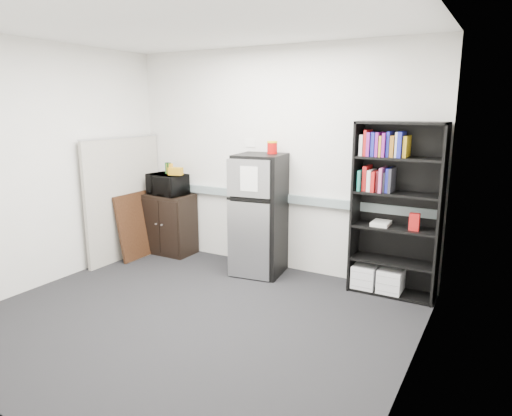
# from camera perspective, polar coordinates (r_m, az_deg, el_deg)

# --- Properties ---
(floor) EXTENTS (4.00, 4.00, 0.00)m
(floor) POSITION_cam_1_polar(r_m,az_deg,el_deg) (4.56, -8.11, -13.51)
(floor) COLOR black
(floor) RESTS_ON ground
(wall_back) EXTENTS (4.00, 0.02, 2.70)m
(wall_back) POSITION_cam_1_polar(r_m,az_deg,el_deg) (5.62, 2.40, 5.94)
(wall_back) COLOR white
(wall_back) RESTS_ON floor
(wall_right) EXTENTS (0.02, 3.50, 2.70)m
(wall_right) POSITION_cam_1_polar(r_m,az_deg,el_deg) (3.33, 19.57, 0.69)
(wall_right) COLOR white
(wall_right) RESTS_ON floor
(wall_left) EXTENTS (0.02, 3.50, 2.70)m
(wall_left) POSITION_cam_1_polar(r_m,az_deg,el_deg) (5.60, -25.08, 4.76)
(wall_left) COLOR white
(wall_left) RESTS_ON floor
(ceiling) EXTENTS (4.00, 3.50, 0.02)m
(ceiling) POSITION_cam_1_polar(r_m,az_deg,el_deg) (4.17, -9.33, 22.15)
(ceiling) COLOR white
(ceiling) RESTS_ON wall_back
(electrical_raceway) EXTENTS (3.92, 0.05, 0.10)m
(electrical_raceway) POSITION_cam_1_polar(r_m,az_deg,el_deg) (5.67, 2.22, 1.39)
(electrical_raceway) COLOR gray
(electrical_raceway) RESTS_ON wall_back
(wall_note) EXTENTS (0.14, 0.00, 0.10)m
(wall_note) POSITION_cam_1_polar(r_m,az_deg,el_deg) (5.77, -0.74, 8.11)
(wall_note) COLOR white
(wall_note) RESTS_ON wall_back
(bookshelf) EXTENTS (0.90, 0.34, 1.85)m
(bookshelf) POSITION_cam_1_polar(r_m,az_deg,el_deg) (5.01, 16.92, 0.21)
(bookshelf) COLOR black
(bookshelf) RESTS_ON floor
(cubicle_partition) EXTENTS (0.06, 1.30, 1.62)m
(cubicle_partition) POSITION_cam_1_polar(r_m,az_deg,el_deg) (6.30, -16.14, 1.21)
(cubicle_partition) COLOR gray
(cubicle_partition) RESTS_ON floor
(cabinet) EXTENTS (0.66, 0.44, 0.83)m
(cabinet) POSITION_cam_1_polar(r_m,az_deg,el_deg) (6.41, -10.74, -1.96)
(cabinet) COLOR black
(cabinet) RESTS_ON floor
(microwave) EXTENTS (0.55, 0.40, 0.28)m
(microwave) POSITION_cam_1_polar(r_m,az_deg,el_deg) (6.29, -11.04, 2.92)
(microwave) COLOR black
(microwave) RESTS_ON cabinet
(snack_box_a) EXTENTS (0.08, 0.06, 0.15)m
(snack_box_a) POSITION_cam_1_polar(r_m,az_deg,el_deg) (6.28, -10.91, 4.91)
(snack_box_a) COLOR #1A5E22
(snack_box_a) RESTS_ON microwave
(snack_box_b) EXTENTS (0.08, 0.07, 0.15)m
(snack_box_b) POSITION_cam_1_polar(r_m,az_deg,el_deg) (6.28, -10.91, 4.91)
(snack_box_b) COLOR #0D3B12
(snack_box_b) RESTS_ON microwave
(snack_box_c) EXTENTS (0.07, 0.05, 0.14)m
(snack_box_c) POSITION_cam_1_polar(r_m,az_deg,el_deg) (6.27, -10.72, 4.85)
(snack_box_c) COLOR orange
(snack_box_c) RESTS_ON microwave
(snack_bag) EXTENTS (0.20, 0.14, 0.10)m
(snack_bag) POSITION_cam_1_polar(r_m,az_deg,el_deg) (6.14, -10.02, 4.54)
(snack_bag) COLOR #BD8312
(snack_bag) RESTS_ON microwave
(refrigerator) EXTENTS (0.62, 0.64, 1.46)m
(refrigerator) POSITION_cam_1_polar(r_m,az_deg,el_deg) (5.46, 0.48, -0.89)
(refrigerator) COLOR black
(refrigerator) RESTS_ON floor
(coffee_can) EXTENTS (0.12, 0.12, 0.17)m
(coffee_can) POSITION_cam_1_polar(r_m,az_deg,el_deg) (5.40, 2.05, 7.70)
(coffee_can) COLOR #AE0908
(coffee_can) RESTS_ON refrigerator
(framed_poster) EXTENTS (0.18, 0.68, 0.87)m
(framed_poster) POSITION_cam_1_polar(r_m,az_deg,el_deg) (6.35, -14.53, -2.07)
(framed_poster) COLOR black
(framed_poster) RESTS_ON floor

